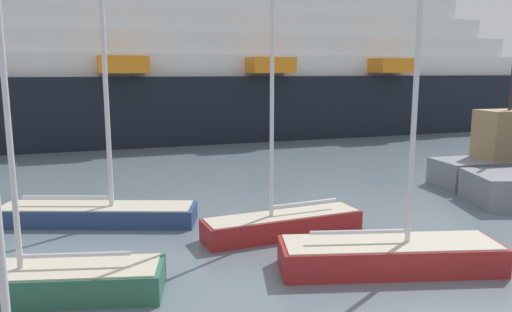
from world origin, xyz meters
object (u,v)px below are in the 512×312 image
sailboat_3 (97,210)px  sailboat_5 (390,251)px  sailboat_6 (283,221)px  cruise_ship (43,74)px  sailboat_2 (41,279)px  fishing_boat_1 (510,159)px

sailboat_3 → sailboat_5: sailboat_5 is taller
sailboat_6 → cruise_ship: (-10.42, 28.09, 4.93)m
cruise_ship → sailboat_5: bearing=-70.9°
sailboat_2 → cruise_ship: (-2.86, 30.74, 4.98)m
sailboat_6 → sailboat_3: bearing=-34.3°
sailboat_3 → sailboat_6: bearing=-10.7°
sailboat_5 → sailboat_6: sailboat_5 is taller
sailboat_6 → sailboat_2: bearing=13.6°
sailboat_3 → sailboat_5: 10.89m
sailboat_5 → fishing_boat_1: (12.01, 7.96, 0.73)m
sailboat_3 → sailboat_6: size_ratio=0.98×
sailboat_2 → cruise_ship: bearing=-72.3°
sailboat_6 → cruise_ship: bearing=-75.4°
sailboat_6 → cruise_ship: 30.36m
sailboat_2 → cruise_ship: cruise_ship is taller
sailboat_5 → cruise_ship: size_ratio=0.12×
fishing_boat_1 → sailboat_2: bearing=20.2°
fishing_boat_1 → cruise_ship: size_ratio=0.09×
sailboat_3 → cruise_ship: 25.50m
sailboat_3 → sailboat_5: size_ratio=0.91×
sailboat_6 → fishing_boat_1: (13.95, 4.21, 0.76)m
sailboat_3 → cruise_ship: (-4.15, 24.67, 4.94)m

